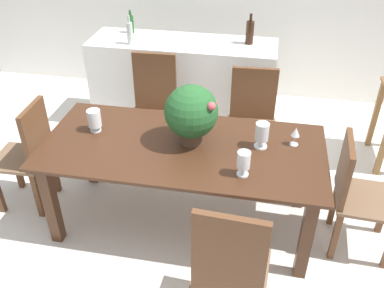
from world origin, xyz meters
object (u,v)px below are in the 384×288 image
Objects in this scene: wine_glass at (296,133)px; wine_bottle_tall at (250,32)px; dining_table at (183,159)px; chair_far_left at (154,104)px; chair_head_end at (30,152)px; wine_bottle_green at (130,33)px; chair_foot_end at (356,191)px; chair_near_right at (230,270)px; wine_bottle_clear at (131,24)px; crystal_vase_center_near at (244,161)px; kitchen_counter at (183,84)px; chair_far_right at (252,116)px; crystal_vase_left at (94,119)px; flower_centerpiece at (191,113)px; crystal_vase_right at (262,133)px.

wine_bottle_tall is (-0.46, 1.50, 0.22)m from wine_glass.
chair_far_left reaches higher than dining_table.
chair_head_end is at bearing -175.52° from wine_glass.
wine_glass is (1.29, -0.76, 0.29)m from chair_far_left.
chair_foot_end is at bearing -33.95° from wine_bottle_green.
wine_bottle_green is (-0.36, 0.51, 0.50)m from chair_far_left.
chair_near_right is 2.64m from wine_bottle_tall.
chair_near_right is 3.07m from wine_bottle_clear.
wine_bottle_green is at bearing -168.84° from wine_bottle_tall.
chair_head_end is at bearing -133.77° from chair_far_left.
wine_glass is at bearing 11.70° from dining_table.
chair_foot_end is 0.61m from wine_glass.
chair_far_left is at bearing -59.61° from chair_near_right.
crystal_vase_center_near is (0.94, -1.19, 0.29)m from chair_far_left.
chair_near_right is 7.35× the size of wine_glass.
dining_table is at bearing -168.30° from wine_glass.
wine_bottle_green is (-1.65, 1.27, 0.22)m from wine_glass.
kitchen_counter reaches higher than wine_glass.
chair_far_right is (0.47, 0.92, -0.09)m from dining_table.
wine_glass is (1.52, 0.09, -0.00)m from crystal_vase_left.
wine_bottle_tall is (1.06, 1.59, 0.22)m from crystal_vase_left.
chair_near_right is 1.57m from crystal_vase_left.
flower_centerpiece reaches higher than dining_table.
wine_bottle_tall is (-0.12, 1.94, 0.21)m from crystal_vase_center_near.
chair_head_end is 2.40m from wine_bottle_tall.
chair_foot_end is 0.94× the size of chair_far_right.
chair_far_right is at bearing 63.09° from dining_table.
chair_far_right is 3.36× the size of wine_bottle_green.
wine_bottle_green reaches higher than flower_centerpiece.
chair_far_right reaches higher than crystal_vase_center_near.
chair_far_left reaches higher than crystal_vase_right.
chair_far_left is 1.22m from wine_bottle_tall.
chair_far_right reaches higher than kitchen_counter.
crystal_vase_right is at bearing 90.48° from chair_head_end.
crystal_vase_right is 0.65× the size of wine_bottle_tall.
chair_near_right is 0.72m from crystal_vase_center_near.
chair_foot_end is 0.86× the size of chair_near_right.
crystal_vase_left is at bearing -179.51° from crystal_vase_right.
wine_glass is at bearing -51.36° from kitchen_counter.
wine_bottle_clear is (-1.75, 1.60, 0.20)m from wine_glass.
kitchen_counter is (0.14, 0.68, -0.10)m from chair_far_left.
chair_far_right is 1.06m from flower_centerpiece.
flower_centerpiece reaches higher than wine_bottle_clear.
chair_foot_end is 1.98m from chair_far_left.
wine_bottle_clear is at bearing 116.09° from chair_far_left.
wine_bottle_clear is at bearing 166.63° from chair_head_end.
chair_near_right reaches higher than kitchen_counter.
crystal_vase_right is at bearing -162.28° from wine_glass.
dining_table is 1.04m from chair_near_right.
chair_head_end is 2.57m from chair_foot_end.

